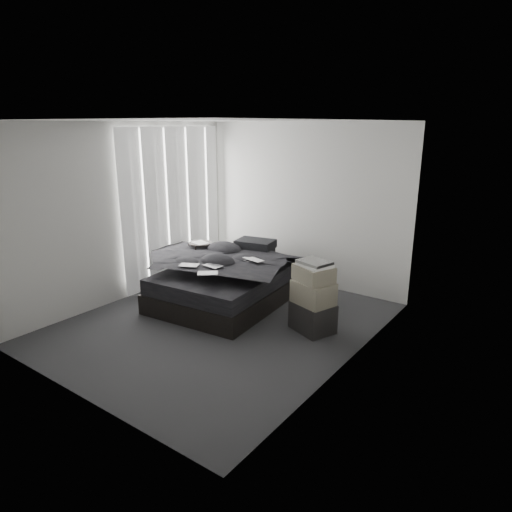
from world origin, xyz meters
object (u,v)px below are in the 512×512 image
Objects in this scene: bed at (227,292)px; side_stand at (201,264)px; laptop at (251,255)px; box_lower at (313,317)px.

side_stand reaches higher than bed.
laptop reaches higher than box_lower.
laptop is (0.38, 0.09, 0.62)m from bed.
box_lower is (1.14, -0.22, -0.57)m from laptop.
side_stand is (-1.19, 0.24, -0.41)m from laptop.
box_lower is (1.52, -0.13, 0.05)m from bed.
box_lower is (2.34, -0.46, -0.16)m from side_stand.
box_lower is at bearing -11.12° from side_stand.
laptop reaches higher than bed.
bed is 4.07× the size of box_lower.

